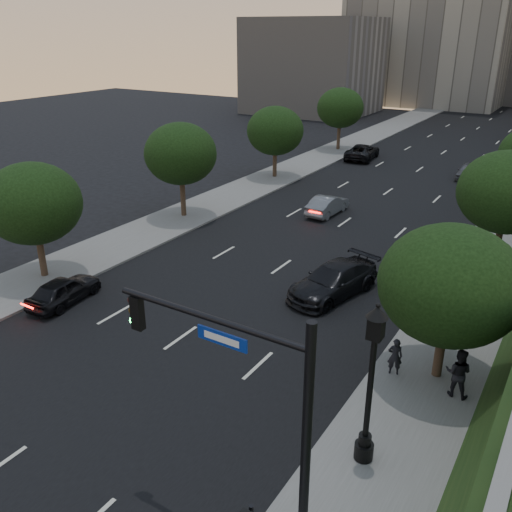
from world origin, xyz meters
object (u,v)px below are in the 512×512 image
Objects in this scene: street_lamp at (370,393)px; sedan_far_left at (362,152)px; sedan_near_left at (64,290)px; traffic_signal_mast at (265,431)px; pedestrian_b at (458,373)px; sedan_near_right at (333,280)px; pedestrian_c at (445,290)px; pedestrian_a at (395,356)px; sedan_far_right at (468,171)px; sedan_mid_left at (327,205)px.

sedan_far_left is at bearing 111.73° from street_lamp.
sedan_near_left is (-16.53, 2.29, -1.95)m from street_lamp.
pedestrian_b is at bearing 72.24° from traffic_signal_mast.
pedestrian_c reaches higher than sedan_near_right.
sedan_far_right is at bearing -103.18° from pedestrian_a.
sedan_far_left reaches higher than sedan_near_left.
sedan_mid_left is 2.72× the size of pedestrian_c.
pedestrian_c is (-0.51, 11.70, -1.70)m from street_lamp.
sedan_near_right is 3.61× the size of pedestrian_a.
pedestrian_a reaches higher than sedan_near_left.
sedan_mid_left is (-11.35, 21.69, -1.93)m from street_lamp.
street_lamp is 3.57× the size of pedestrian_c.
sedan_far_left reaches higher than sedan_mid_left.
traffic_signal_mast is at bearing -85.49° from sedan_far_right.
sedan_far_left is at bearing -73.39° from sedan_mid_left.
sedan_near_left is 13.40m from sedan_near_right.
pedestrian_a reaches higher than sedan_near_right.
sedan_mid_left is (-10.19, 25.76, -2.97)m from traffic_signal_mast.
sedan_near_left is at bearing -108.87° from sedan_far_right.
pedestrian_a is 6.82m from pedestrian_c.
sedan_far_left is 39.32m from pedestrian_b.
pedestrian_a is at bearing 98.04° from street_lamp.
traffic_signal_mast is at bearing 151.14° from sedan_near_left.
street_lamp is 1.01× the size of sedan_far_left.
street_lamp is at bearing 120.19° from sedan_mid_left.
street_lamp is at bearing 74.11° from traffic_signal_mast.
sedan_near_right is 9.01m from pedestrian_b.
sedan_mid_left is at bearing 97.66° from sedan_far_left.
sedan_far_left is at bearing 122.66° from sedan_near_right.
sedan_near_left is 0.72× the size of sedan_near_right.
traffic_signal_mast is 1.73× the size of sedan_far_right.
pedestrian_b reaches higher than pedestrian_c.
pedestrian_a is at bearing -32.75° from sedan_near_right.
sedan_far_right is at bearing 97.47° from street_lamp.
pedestrian_c is at bearing 92.49° from street_lamp.
pedestrian_b reaches higher than sedan_near_right.
sedan_far_right is (11.61, 35.29, 0.00)m from sedan_near_left.
pedestrian_a is at bearing -177.10° from sedan_near_left.
street_lamp reaches higher than sedan_near_left.
pedestrian_c is at bearing 87.64° from traffic_signal_mast.
pedestrian_b reaches higher than sedan_mid_left.
sedan_mid_left is 18.81m from sedan_far_left.
pedestrian_c is (5.11, 1.64, 0.13)m from sedan_near_right.
traffic_signal_mast is 46.50m from sedan_far_left.
sedan_mid_left is 0.77× the size of sedan_near_right.
pedestrian_a is at bearing 66.43° from pedestrian_c.
sedan_far_left is at bearing -83.43° from pedestrian_c.
sedan_near_right is at bearing 119.20° from street_lamp.
pedestrian_c reaches higher than pedestrian_a.
pedestrian_b is (17.59, -35.17, 0.34)m from sedan_far_left.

